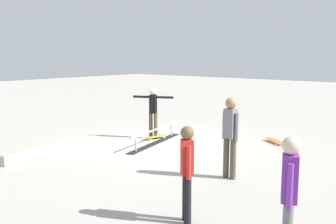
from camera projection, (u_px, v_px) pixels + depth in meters
The scene contains 9 objects.
ground_plane at pixel (167, 145), 11.38m from camera, with size 60.00×60.00×0.00m, color #ADA89E.
grind_rail at pixel (155, 137), 11.59m from camera, with size 2.97×0.92×0.44m.
skate_ledge at pixel (38, 149), 10.32m from camera, with size 2.54×0.42×0.26m, color #B2A893.
skater_main at pixel (153, 109), 12.17m from camera, with size 0.64×1.20×1.61m.
skateboard_main at pixel (155, 137), 12.20m from camera, with size 0.82×0.37×0.09m.
bystander_red_shirt at pixel (187, 169), 6.03m from camera, with size 0.29×0.31×1.56m.
bystander_grey_shirt at pixel (230, 133), 8.20m from camera, with size 0.24×0.40×1.76m.
bystander_purple_shirt at pixel (289, 194), 4.76m from camera, with size 0.37×0.26×1.67m.
loose_skateboard_orange at pixel (275, 141), 11.64m from camera, with size 0.61×0.78×0.09m.
Camera 1 is at (8.58, 7.06, 2.65)m, focal length 41.25 mm.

